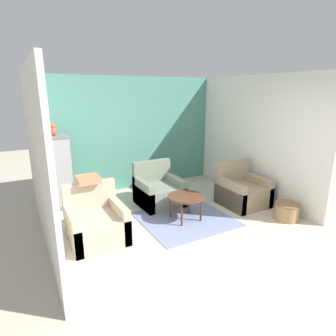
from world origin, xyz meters
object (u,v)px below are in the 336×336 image
Objects in this scene: coffee_table at (186,198)px; wicker_basket at (287,211)px; birdcage at (58,172)px; parrot at (53,130)px; armchair_left at (96,223)px; armchair_right at (242,192)px; armchair_middle at (158,191)px; potted_plant at (87,187)px.

coffee_table reaches higher than wicker_basket.
birdcage is 0.84m from parrot.
coffee_table is 1.89m from wicker_basket.
armchair_left is 0.59× the size of birdcage.
birdcage reaches higher than wicker_basket.
wicker_basket is (3.56, -2.63, -0.57)m from birdcage.
armchair_right is 1.75m from armchair_middle.
parrot reaches higher than birdcage.
parrot is (-0.29, 1.64, 1.31)m from armchair_left.
armchair_middle reaches higher than coffee_table.
parrot is (0.00, 0.00, 0.84)m from birdcage.
birdcage is 2.23× the size of potted_plant.
armchair_left is 1.32× the size of potted_plant.
armchair_middle is 2.05m from birdcage.
coffee_table is at bearing -2.80° from armchair_left.
birdcage is at bearing 100.05° from armchair_left.
potted_plant is at bearing 149.89° from armchair_right.
coffee_table is at bearing 150.98° from wicker_basket.
potted_plant is 3.97m from wicker_basket.
birdcage is (-1.92, 1.72, 0.32)m from coffee_table.
armchair_left is 3.42m from wicker_basket.
wicker_basket is (0.22, -0.95, -0.11)m from armchair_right.
armchair_left is 1.98× the size of wicker_basket.
parrot reaches higher than wicker_basket.
armchair_right is 1.98× the size of wicker_basket.
parrot is at bearing 100.04° from armchair_left.
armchair_middle is 0.59× the size of birdcage.
armchair_right is (3.05, -0.04, 0.00)m from armchair_left.
armchair_left is at bearing -79.96° from parrot.
armchair_right is at bearing -26.59° from parrot.
birdcage reaches higher than armchair_right.
armchair_middle is at bearing 150.61° from armchair_right.
potted_plant is at bearing -5.19° from parrot.
armchair_left and armchair_right have the same top height.
wicker_basket is at bearing -40.50° from potted_plant.
armchair_middle is at bearing -24.14° from parrot.
birdcage is at bearing 138.24° from coffee_table.
coffee_table is 1.43m from armchair_right.
birdcage is at bearing 155.91° from armchair_middle.
birdcage is at bearing -90.00° from parrot.
armchair_middle is at bearing -24.09° from birdcage.
potted_plant is at bearing 149.05° from armchair_middle.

